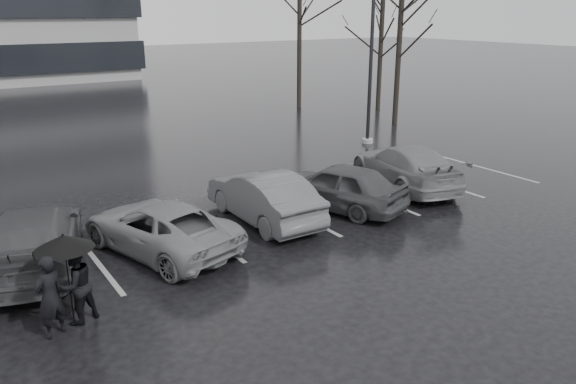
# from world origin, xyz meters

# --- Properties ---
(ground) EXTENTS (160.00, 160.00, 0.00)m
(ground) POSITION_xyz_m (0.00, 0.00, 0.00)
(ground) COLOR black
(ground) RESTS_ON ground
(car_main) EXTENTS (2.87, 4.29, 1.36)m
(car_main) POSITION_xyz_m (1.84, 1.74, 0.68)
(car_main) COLOR black
(car_main) RESTS_ON ground
(car_west_a) EXTENTS (1.49, 4.16, 1.37)m
(car_west_a) POSITION_xyz_m (-0.43, 2.11, 0.68)
(car_west_a) COLOR #313033
(car_west_a) RESTS_ON ground
(car_west_b) EXTENTS (3.09, 4.70, 1.20)m
(car_west_b) POSITION_xyz_m (-3.53, 1.73, 0.60)
(car_west_b) COLOR #525254
(car_west_b) RESTS_ON ground
(car_west_c) EXTENTS (3.03, 5.01, 1.36)m
(car_west_c) POSITION_xyz_m (-6.16, 2.45, 0.68)
(car_west_c) COLOR black
(car_west_c) RESTS_ON ground
(car_east) EXTENTS (3.01, 5.02, 1.36)m
(car_east) POSITION_xyz_m (4.98, 2.23, 0.68)
(car_east) COLOR #525254
(car_east) RESTS_ON ground
(pedestrian_left) EXTENTS (0.66, 0.57, 1.52)m
(pedestrian_left) POSITION_xyz_m (-6.47, -0.73, 0.76)
(pedestrian_left) COLOR black
(pedestrian_left) RESTS_ON ground
(pedestrian_right) EXTENTS (0.88, 0.79, 1.49)m
(pedestrian_right) POSITION_xyz_m (-5.98, -0.50, 0.75)
(pedestrian_right) COLOR black
(pedestrian_right) RESTS_ON ground
(umbrella) EXTENTS (1.03, 1.03, 1.74)m
(umbrella) POSITION_xyz_m (-6.08, -0.43, 1.59)
(umbrella) COLOR black
(umbrella) RESTS_ON ground
(lamp_post) EXTENTS (0.47, 0.47, 8.66)m
(lamp_post) POSITION_xyz_m (8.15, 7.65, 3.97)
(lamp_post) COLOR gray
(lamp_post) RESTS_ON ground
(stall_stripes) EXTENTS (19.72, 5.00, 0.00)m
(stall_stripes) POSITION_xyz_m (-0.80, 2.50, 0.00)
(stall_stripes) COLOR gray
(stall_stripes) RESTS_ON ground
(tree_east) EXTENTS (0.26, 0.26, 8.00)m
(tree_east) POSITION_xyz_m (12.00, 10.00, 4.00)
(tree_east) COLOR black
(tree_east) RESTS_ON ground
(tree_ne) EXTENTS (0.26, 0.26, 7.00)m
(tree_ne) POSITION_xyz_m (14.50, 14.00, 3.50)
(tree_ne) COLOR black
(tree_ne) RESTS_ON ground
(tree_north) EXTENTS (0.26, 0.26, 8.50)m
(tree_north) POSITION_xyz_m (11.00, 17.00, 4.25)
(tree_north) COLOR black
(tree_north) RESTS_ON ground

